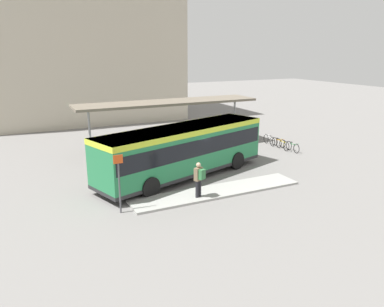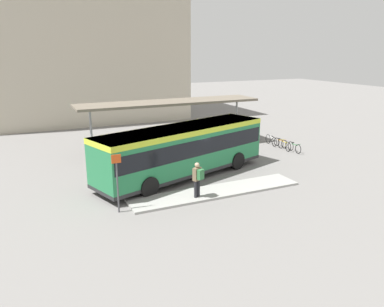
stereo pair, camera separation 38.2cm
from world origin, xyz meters
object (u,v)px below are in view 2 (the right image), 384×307
at_px(pedestrian_waiting, 198,178).
at_px(platform_sign, 117,181).
at_px(bicycle_yellow, 284,145).
at_px(bicycle_green, 294,147).
at_px(bicycle_orange, 280,143).
at_px(bicycle_white, 271,140).
at_px(city_bus, 184,148).

bearing_deg(pedestrian_waiting, platform_sign, 64.60).
height_order(pedestrian_waiting, platform_sign, platform_sign).
bearing_deg(bicycle_yellow, bicycle_green, -156.06).
relative_size(bicycle_yellow, bicycle_orange, 1.14).
relative_size(bicycle_green, platform_sign, 0.59).
bearing_deg(bicycle_green, bicycle_white, -168.79).
relative_size(bicycle_orange, platform_sign, 0.55).
distance_m(city_bus, bicycle_yellow, 9.83).
height_order(city_bus, bicycle_white, city_bus).
bearing_deg(platform_sign, bicycle_white, 27.95).
relative_size(bicycle_green, bicycle_yellow, 0.94).
relative_size(city_bus, bicycle_white, 6.46).
distance_m(pedestrian_waiting, platform_sign, 4.04).
distance_m(city_bus, pedestrian_waiting, 3.71).
relative_size(pedestrian_waiting, bicycle_green, 1.11).
distance_m(bicycle_yellow, bicycle_white, 1.66).
height_order(bicycle_green, bicycle_white, bicycle_white).
relative_size(city_bus, bicycle_orange, 7.43).
bearing_deg(bicycle_green, pedestrian_waiting, -58.35).
distance_m(bicycle_green, bicycle_yellow, 0.88).
bearing_deg(city_bus, bicycle_yellow, -3.12).
distance_m(pedestrian_waiting, bicycle_green, 11.73).
bearing_deg(bicycle_yellow, platform_sign, 118.10).
relative_size(city_bus, platform_sign, 4.08).
bearing_deg(bicycle_orange, bicycle_white, -164.51).
xyz_separation_m(bicycle_green, bicycle_yellow, (-0.28, 0.83, 0.02)).
bearing_deg(platform_sign, pedestrian_waiting, -1.97).
distance_m(city_bus, bicycle_green, 9.92).
relative_size(bicycle_white, platform_sign, 0.63).
bearing_deg(platform_sign, bicycle_orange, 24.86).
bearing_deg(bicycle_white, city_bus, 122.04).
bearing_deg(platform_sign, bicycle_yellow, 22.52).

